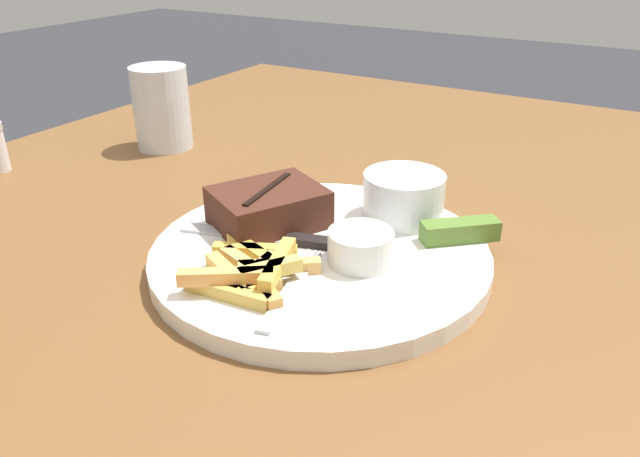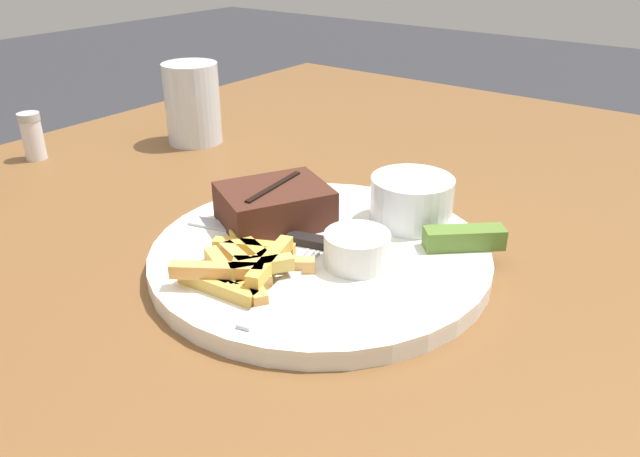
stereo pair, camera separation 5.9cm
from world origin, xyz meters
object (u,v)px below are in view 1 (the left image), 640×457
(pickle_spear, at_px, (460,231))
(drinking_glass, at_px, (162,108))
(dipping_sauce_cup, at_px, (361,245))
(knife_utensil, at_px, (277,238))
(steak_portion, at_px, (268,207))
(fork_utensil, at_px, (289,292))
(dinner_plate, at_px, (320,255))
(coleslaw_cup, at_px, (404,193))

(pickle_spear, bearing_deg, drinking_glass, 77.94)
(dipping_sauce_cup, xyz_separation_m, knife_utensil, (-0.00, 0.09, -0.01))
(dipping_sauce_cup, distance_m, drinking_glass, 0.46)
(steak_portion, relative_size, drinking_glass, 1.14)
(dipping_sauce_cup, height_order, drinking_glass, drinking_glass)
(steak_portion, height_order, fork_utensil, steak_portion)
(fork_utensil, relative_size, knife_utensil, 0.81)
(pickle_spear, bearing_deg, dinner_plate, 126.86)
(dipping_sauce_cup, height_order, fork_utensil, dipping_sauce_cup)
(dipping_sauce_cup, relative_size, fork_utensil, 0.45)
(steak_portion, relative_size, knife_utensil, 0.81)
(steak_portion, distance_m, knife_utensil, 0.04)
(dipping_sauce_cup, height_order, pickle_spear, dipping_sauce_cup)
(dinner_plate, distance_m, fork_utensil, 0.09)
(dinner_plate, xyz_separation_m, fork_utensil, (-0.08, -0.02, 0.01))
(knife_utensil, bearing_deg, coleslaw_cup, -142.25)
(dinner_plate, height_order, steak_portion, steak_portion)
(dinner_plate, bearing_deg, fork_utensil, -166.85)
(coleslaw_cup, distance_m, drinking_glass, 0.42)
(knife_utensil, bearing_deg, steak_portion, -57.71)
(pickle_spear, distance_m, fork_utensil, 0.19)
(dinner_plate, relative_size, dipping_sauce_cup, 5.39)
(steak_portion, height_order, drinking_glass, drinking_glass)
(coleslaw_cup, relative_size, dipping_sauce_cup, 1.41)
(fork_utensil, bearing_deg, dipping_sauce_cup, -31.78)
(dinner_plate, height_order, dipping_sauce_cup, dipping_sauce_cup)
(coleslaw_cup, bearing_deg, pickle_spear, -105.98)
(coleslaw_cup, distance_m, pickle_spear, 0.07)
(steak_portion, xyz_separation_m, fork_utensil, (-0.10, -0.09, -0.02))
(dinner_plate, bearing_deg, coleslaw_cup, -21.63)
(coleslaw_cup, bearing_deg, dipping_sauce_cup, -177.06)
(dinner_plate, relative_size, coleslaw_cup, 3.83)
(fork_utensil, distance_m, knife_utensil, 0.10)
(pickle_spear, relative_size, drinking_glass, 0.61)
(dipping_sauce_cup, xyz_separation_m, fork_utensil, (-0.08, 0.03, -0.02))
(fork_utensil, height_order, drinking_glass, drinking_glass)
(drinking_glass, bearing_deg, coleslaw_cup, -101.39)
(dipping_sauce_cup, xyz_separation_m, pickle_spear, (0.09, -0.06, -0.01))
(dinner_plate, relative_size, knife_utensil, 1.98)
(pickle_spear, height_order, drinking_glass, drinking_glass)
(dinner_plate, relative_size, steak_portion, 2.45)
(dinner_plate, distance_m, drinking_glass, 0.42)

